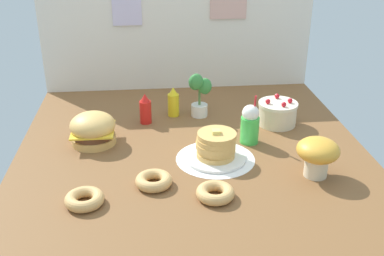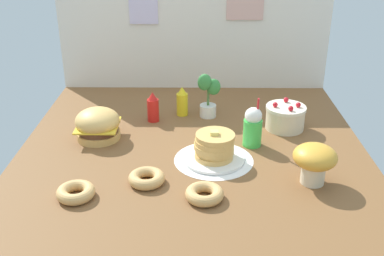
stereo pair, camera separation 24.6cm
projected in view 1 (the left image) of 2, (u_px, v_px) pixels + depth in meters
name	position (u px, v px, depth m)	size (l,w,h in m)	color
ground_plane	(193.00, 156.00, 2.51)	(1.90, 2.09, 0.02)	brown
back_wall	(178.00, 30.00, 3.26)	(1.90, 0.04, 0.84)	silver
doily_mat	(215.00, 159.00, 2.45)	(0.42, 0.42, 0.00)	white
burger	(93.00, 129.00, 2.59)	(0.25, 0.25, 0.18)	#DBA859
pancake_stack	(216.00, 147.00, 2.42)	(0.32, 0.32, 0.17)	white
layer_cake	(277.00, 113.00, 2.82)	(0.24, 0.24, 0.17)	beige
ketchup_bottle	(145.00, 109.00, 2.83)	(0.07, 0.07, 0.19)	red
mustard_bottle	(173.00, 102.00, 2.94)	(0.07, 0.07, 0.19)	yellow
cream_soda_cup	(250.00, 124.00, 2.58)	(0.10, 0.10, 0.29)	green
donut_pink_glaze	(84.00, 199.00, 2.07)	(0.18, 0.18, 0.05)	tan
donut_chocolate	(154.00, 180.00, 2.21)	(0.18, 0.18, 0.05)	tan
donut_vanilla	(215.00, 193.00, 2.11)	(0.18, 0.18, 0.05)	tan
potted_plant	(199.00, 93.00, 2.90)	(0.14, 0.10, 0.29)	white
mushroom_stool	(318.00, 153.00, 2.25)	(0.21, 0.21, 0.20)	beige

